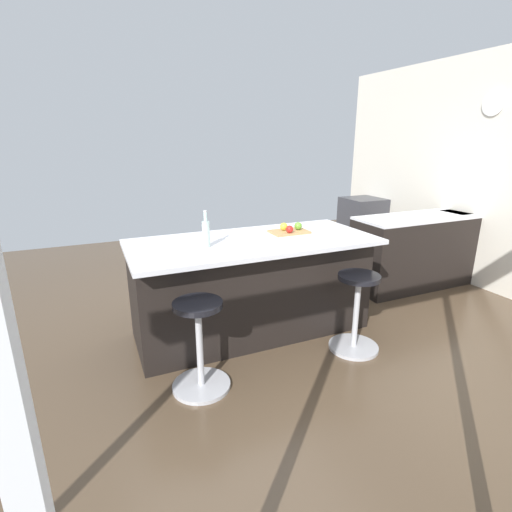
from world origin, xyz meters
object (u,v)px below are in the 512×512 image
Objects in this scene: apple_yellow at (284,227)px; apple_red at (290,229)px; stool_middle at (200,348)px; water_bottle at (206,233)px; oven_range at (362,224)px; stool_by_window at (356,315)px; apple_green at (298,226)px; kitchen_island at (252,286)px; cutting_board at (289,232)px.

apple_yellow reaches higher than apple_red.
water_bottle is at bearing -113.28° from stool_middle.
apple_red is at bearing 38.44° from oven_range.
apple_red is at bearing -63.80° from stool_by_window.
apple_green is at bearing -75.98° from stool_by_window.
stool_middle is at bearing 35.48° from apple_yellow.
kitchen_island is at bearing -43.80° from stool_by_window.
cutting_board is at bearing -169.13° from water_bottle.
oven_range is 2.42× the size of cutting_board.
kitchen_island is 29.63× the size of apple_yellow.
apple_yellow is at bearing -12.61° from apple_green.
cutting_board is at bearing -116.14° from apple_red.
water_bottle reaches higher than stool_middle.
kitchen_island is 3.17× the size of stool_by_window.
stool_by_window is (-0.71, 0.68, -0.14)m from kitchen_island.
kitchen_island reaches higher than stool_middle.
stool_middle is 9.36× the size of apple_yellow.
stool_by_window is at bearing 136.20° from kitchen_island.
cutting_board is at bearing 136.48° from apple_yellow.
apple_green is 0.24× the size of water_bottle.
water_bottle reaches higher than cutting_board.
apple_green reaches higher than oven_range.
apple_yellow is at bearing -43.52° from cutting_board.
oven_range is at bearing -143.29° from apple_yellow.
apple_green is (0.19, -0.74, 0.66)m from stool_by_window.
stool_middle is at bearing 31.21° from apple_red.
apple_yellow is at bearing -165.71° from kitchen_island.
stool_by_window is at bearing 154.15° from water_bottle.
cutting_board is (-0.42, -0.06, 0.47)m from kitchen_island.
oven_range is 3.32m from stool_by_window.
kitchen_island is 0.99m from stool_middle.
stool_middle is 1.49m from apple_yellow.
stool_middle is 1.48m from cutting_board.
oven_range is 2.79× the size of water_bottle.
stool_middle is 1.96× the size of cutting_board.
water_bottle reaches higher than oven_range.
water_bottle is at bearing 31.66° from oven_range.
apple_red reaches higher than oven_range.
apple_yellow is 0.11m from apple_red.
apple_red is (0.32, -0.66, 0.66)m from stool_by_window.
oven_range is at bearing -141.13° from apple_green.
cutting_board is at bearing -172.06° from kitchen_island.
apple_green is at bearing -176.42° from cutting_board.
apple_green reaches higher than stool_middle.
kitchen_island is 3.17× the size of stool_middle.
apple_green reaches higher than kitchen_island.
cutting_board is at bearing 37.75° from oven_range.
apple_green reaches higher than stool_by_window.
stool_by_window is 9.36× the size of apple_yellow.
oven_range is 12.28× the size of apple_red.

